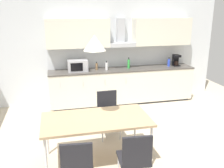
# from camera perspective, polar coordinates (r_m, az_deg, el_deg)

# --- Properties ---
(ground_plane) EXTENTS (8.66, 7.90, 0.02)m
(ground_plane) POSITION_cam_1_polar(r_m,az_deg,el_deg) (4.47, 0.49, -15.31)
(ground_plane) COLOR beige
(wall_back) EXTENTS (6.93, 0.10, 2.65)m
(wall_back) POSITION_cam_1_polar(r_m,az_deg,el_deg) (6.51, -5.15, 7.43)
(wall_back) COLOR silver
(wall_back) RESTS_ON ground_plane
(kitchen_counter) EXTENTS (3.74, 0.65, 0.91)m
(kitchen_counter) POSITION_cam_1_polar(r_m,az_deg,el_deg) (6.53, 2.37, -0.33)
(kitchen_counter) COLOR #333333
(kitchen_counter) RESTS_ON ground_plane
(backsplash_tile) EXTENTS (3.72, 0.02, 0.52)m
(backsplash_tile) POSITION_cam_1_polar(r_m,az_deg,el_deg) (6.64, 1.75, 6.27)
(backsplash_tile) COLOR silver
(backsplash_tile) RESTS_ON kitchen_counter
(upper_wall_cabinets) EXTENTS (3.72, 0.40, 0.70)m
(upper_wall_cabinets) POSITION_cam_1_polar(r_m,az_deg,el_deg) (6.40, 2.17, 11.62)
(upper_wall_cabinets) COLOR silver
(microwave) EXTENTS (0.48, 0.35, 0.28)m
(microwave) POSITION_cam_1_polar(r_m,az_deg,el_deg) (6.17, -7.86, 4.20)
(microwave) COLOR #ADADB2
(microwave) RESTS_ON kitchen_counter
(coffee_maker) EXTENTS (0.18, 0.19, 0.30)m
(coffee_maker) POSITION_cam_1_polar(r_m,az_deg,el_deg) (6.95, 14.40, 5.30)
(coffee_maker) COLOR black
(coffee_maker) RESTS_ON kitchen_counter
(bottle_green) EXTENTS (0.06, 0.06, 0.28)m
(bottle_green) POSITION_cam_1_polar(r_m,az_deg,el_deg) (6.44, 3.82, 4.65)
(bottle_green) COLOR green
(bottle_green) RESTS_ON kitchen_counter
(bottle_white) EXTENTS (0.07, 0.07, 0.23)m
(bottle_white) POSITION_cam_1_polar(r_m,az_deg,el_deg) (6.25, -1.24, 4.12)
(bottle_white) COLOR white
(bottle_white) RESTS_ON kitchen_counter
(bottle_brown) EXTENTS (0.06, 0.06, 0.20)m
(bottle_brown) POSITION_cam_1_polar(r_m,az_deg,el_deg) (6.29, -3.54, 4.05)
(bottle_brown) COLOR brown
(bottle_brown) RESTS_ON kitchen_counter
(bottle_blue) EXTENTS (0.07, 0.07, 0.24)m
(bottle_blue) POSITION_cam_1_polar(r_m,az_deg,el_deg) (6.82, 12.85, 4.81)
(bottle_blue) COLOR blue
(bottle_blue) RESTS_ON kitchen_counter
(dining_table) EXTENTS (1.66, 0.88, 0.74)m
(dining_table) POSITION_cam_1_polar(r_m,az_deg,el_deg) (3.91, -3.67, -8.40)
(dining_table) COLOR tan
(dining_table) RESTS_ON ground_plane
(chair_near_left) EXTENTS (0.44, 0.44, 0.87)m
(chair_near_left) POSITION_cam_1_polar(r_m,az_deg,el_deg) (3.24, -8.00, -17.72)
(chair_near_left) COLOR black
(chair_near_left) RESTS_ON ground_plane
(chair_near_right) EXTENTS (0.43, 0.43, 0.87)m
(chair_near_right) POSITION_cam_1_polar(r_m,az_deg,el_deg) (3.37, 5.29, -16.16)
(chair_near_right) COLOR black
(chair_near_right) RESTS_ON ground_plane
(chair_far_right) EXTENTS (0.41, 0.41, 0.87)m
(chair_far_right) POSITION_cam_1_polar(r_m,az_deg,el_deg) (4.78, -0.91, -5.80)
(chair_far_right) COLOR black
(chair_far_right) RESTS_ON ground_plane
(pendant_lamp) EXTENTS (0.32, 0.32, 0.22)m
(pendant_lamp) POSITION_cam_1_polar(r_m,az_deg,el_deg) (3.57, -4.02, 9.36)
(pendant_lamp) COLOR silver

